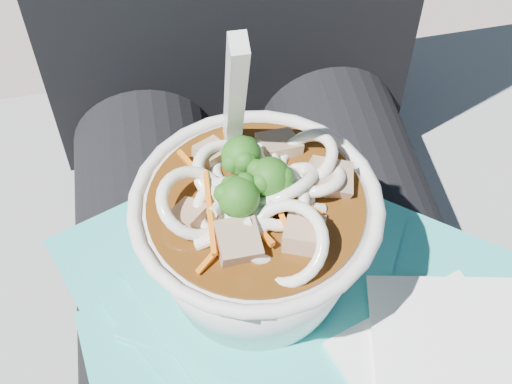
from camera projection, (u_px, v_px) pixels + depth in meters
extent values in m
cube|color=gray|center=(251.00, 337.00, 0.90)|extent=(1.02, 0.54, 0.45)
cylinder|color=black|center=(167.00, 353.00, 0.56)|extent=(0.14, 0.48, 0.14)
cylinder|color=black|center=(391.00, 318.00, 0.58)|extent=(0.14, 0.48, 0.14)
cube|color=#2CB7B3|center=(295.00, 373.00, 0.48)|extent=(0.20, 0.23, 0.00)
cube|color=#2CB7B3|center=(305.00, 286.00, 0.52)|extent=(0.25, 0.24, 0.00)
cube|color=#2CB7B3|center=(157.00, 260.00, 0.53)|extent=(0.17, 0.16, 0.00)
cube|color=#2CB7B3|center=(187.00, 383.00, 0.47)|extent=(0.14, 0.17, 0.00)
cube|color=#2CB7B3|center=(453.00, 348.00, 0.48)|extent=(0.16, 0.13, 0.00)
cube|color=#2CB7B3|center=(399.00, 284.00, 0.51)|extent=(0.22, 0.21, 0.00)
cube|color=#2CB7B3|center=(246.00, 314.00, 0.49)|extent=(0.20, 0.21, 0.00)
cube|color=#2CB7B3|center=(268.00, 275.00, 0.51)|extent=(0.22, 0.22, 0.00)
cube|color=#2CB7B3|center=(259.00, 302.00, 0.50)|extent=(0.19, 0.21, 0.00)
cube|color=white|center=(446.00, 374.00, 0.46)|extent=(0.15, 0.15, 0.00)
cube|color=white|center=(455.00, 348.00, 0.47)|extent=(0.13, 0.13, 0.00)
torus|color=white|center=(256.00, 204.00, 0.44)|extent=(0.16, 0.16, 0.01)
cylinder|color=#49270A|center=(256.00, 207.00, 0.44)|extent=(0.14, 0.14, 0.01)
torus|color=white|center=(229.00, 175.00, 0.45)|extent=(0.06, 0.06, 0.03)
torus|color=white|center=(306.00, 159.00, 0.45)|extent=(0.04, 0.04, 0.03)
torus|color=white|center=(285.00, 244.00, 0.41)|extent=(0.07, 0.07, 0.04)
torus|color=white|center=(276.00, 196.00, 0.43)|extent=(0.07, 0.07, 0.02)
torus|color=white|center=(280.00, 185.00, 0.44)|extent=(0.06, 0.05, 0.05)
torus|color=white|center=(261.00, 232.00, 0.42)|extent=(0.06, 0.06, 0.04)
torus|color=white|center=(195.00, 203.00, 0.42)|extent=(0.05, 0.06, 0.04)
torus|color=white|center=(280.00, 204.00, 0.43)|extent=(0.04, 0.04, 0.03)
torus|color=white|center=(245.00, 166.00, 0.45)|extent=(0.06, 0.06, 0.01)
torus|color=white|center=(226.00, 210.00, 0.43)|extent=(0.05, 0.05, 0.03)
torus|color=white|center=(317.00, 179.00, 0.44)|extent=(0.05, 0.05, 0.02)
cylinder|color=white|center=(224.00, 234.00, 0.41)|extent=(0.04, 0.01, 0.02)
cylinder|color=white|center=(225.00, 199.00, 0.43)|extent=(0.03, 0.03, 0.02)
cylinder|color=white|center=(296.00, 207.00, 0.43)|extent=(0.04, 0.01, 0.02)
cylinder|color=white|center=(206.00, 183.00, 0.44)|extent=(0.02, 0.04, 0.02)
cylinder|color=white|center=(263.00, 167.00, 0.45)|extent=(0.02, 0.03, 0.02)
cylinder|color=#7EA04D|center=(270.00, 190.00, 0.43)|extent=(0.01, 0.01, 0.01)
sphere|color=#175112|center=(270.00, 177.00, 0.43)|extent=(0.03, 0.03, 0.03)
sphere|color=#175112|center=(283.00, 181.00, 0.42)|extent=(0.01, 0.01, 0.01)
sphere|color=#175112|center=(261.00, 182.00, 0.42)|extent=(0.01, 0.01, 0.01)
sphere|color=#175112|center=(257.00, 169.00, 0.42)|extent=(0.01, 0.01, 0.01)
sphere|color=#175112|center=(284.00, 177.00, 0.42)|extent=(0.01, 0.01, 0.01)
cylinder|color=#7EA04D|center=(242.00, 168.00, 0.45)|extent=(0.01, 0.01, 0.01)
sphere|color=#175112|center=(241.00, 156.00, 0.44)|extent=(0.03, 0.03, 0.03)
sphere|color=#175112|center=(248.00, 146.00, 0.44)|extent=(0.01, 0.01, 0.01)
sphere|color=#175112|center=(232.00, 162.00, 0.43)|extent=(0.01, 0.01, 0.01)
sphere|color=#175112|center=(244.00, 161.00, 0.43)|extent=(0.01, 0.01, 0.01)
sphere|color=#175112|center=(247.00, 161.00, 0.43)|extent=(0.01, 0.01, 0.01)
cylinder|color=#7EA04D|center=(239.00, 210.00, 0.43)|extent=(0.01, 0.01, 0.01)
sphere|color=#175112|center=(239.00, 197.00, 0.42)|extent=(0.03, 0.03, 0.03)
sphere|color=#175112|center=(231.00, 186.00, 0.42)|extent=(0.01, 0.01, 0.01)
sphere|color=#175112|center=(224.00, 193.00, 0.41)|extent=(0.01, 0.01, 0.01)
sphere|color=#175112|center=(231.00, 186.00, 0.42)|extent=(0.01, 0.01, 0.01)
sphere|color=#175112|center=(245.00, 183.00, 0.42)|extent=(0.01, 0.01, 0.01)
cube|color=orange|center=(249.00, 219.00, 0.43)|extent=(0.02, 0.05, 0.01)
cube|color=orange|center=(240.00, 208.00, 0.43)|extent=(0.04, 0.02, 0.01)
cube|color=orange|center=(200.00, 176.00, 0.44)|extent=(0.02, 0.04, 0.01)
cube|color=orange|center=(210.00, 212.00, 0.42)|extent=(0.01, 0.06, 0.01)
cube|color=orange|center=(277.00, 203.00, 0.43)|extent=(0.01, 0.05, 0.01)
cube|color=orange|center=(226.00, 240.00, 0.41)|extent=(0.04, 0.04, 0.01)
cube|color=orange|center=(296.00, 200.00, 0.43)|extent=(0.03, 0.03, 0.01)
cube|color=#9B7358|center=(330.00, 180.00, 0.44)|extent=(0.03, 0.03, 0.02)
cube|color=#9B7358|center=(278.00, 147.00, 0.46)|extent=(0.03, 0.03, 0.02)
cube|color=#9B7358|center=(211.00, 154.00, 0.46)|extent=(0.03, 0.03, 0.01)
cube|color=#9B7358|center=(189.00, 217.00, 0.43)|extent=(0.03, 0.03, 0.02)
cube|color=#9B7358|center=(238.00, 242.00, 0.41)|extent=(0.03, 0.03, 0.02)
cube|color=#9B7358|center=(304.00, 234.00, 0.42)|extent=(0.03, 0.03, 0.02)
ellipsoid|color=white|center=(248.00, 213.00, 0.43)|extent=(0.03, 0.04, 0.01)
cube|color=white|center=(235.00, 99.00, 0.41)|extent=(0.01, 0.06, 0.13)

